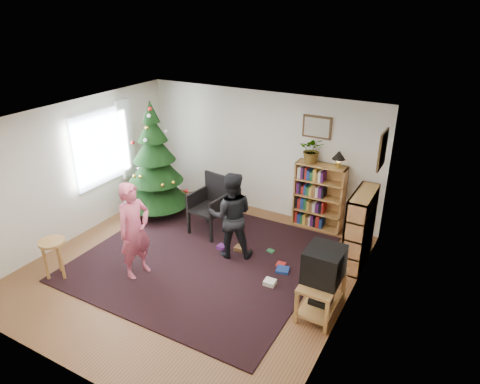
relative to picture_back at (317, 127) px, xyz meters
The scene contains 23 objects.
floor 3.35m from the picture_back, 114.92° to the right, with size 5.00×5.00×0.00m, color brown.
ceiling 2.78m from the picture_back, 114.92° to the right, with size 5.00×5.00×0.00m, color white.
wall_back 1.35m from the picture_back, behind, with size 5.00×0.02×2.50m, color silver.
wall_front 5.15m from the picture_back, 103.02° to the right, with size 5.00×0.02×2.50m, color silver.
wall_left 4.47m from the picture_back, 145.86° to the right, with size 0.02×5.00×2.50m, color silver.
wall_right 2.90m from the picture_back, 61.39° to the right, with size 0.02×5.00×2.50m, color silver.
rug 3.13m from the picture_back, 117.87° to the right, with size 3.80×3.60×0.02m, color black.
window_pane 4.10m from the picture_back, 152.62° to the right, with size 0.04×1.20×1.40m, color silver.
curtain 3.79m from the picture_back, 161.83° to the right, with size 0.06×0.35×1.60m, color silver.
picture_back is the anchor object (origin of this frame).
picture_right 1.51m from the picture_back, 28.69° to the right, with size 0.03×0.50×0.60m.
christmas_tree 3.26m from the picture_back, 157.94° to the right, with size 1.30×1.30×2.36m.
bookshelf_back 1.31m from the picture_back, 35.33° to the right, with size 0.95×0.30×1.30m.
bookshelf_right 2.02m from the picture_back, 40.12° to the right, with size 0.30×0.95×1.30m.
tv_stand 3.15m from the picture_back, 66.60° to the right, with size 0.48×0.87×0.55m.
crt_tv 2.93m from the picture_back, 66.66° to the right, with size 0.51×0.55×0.48m.
armchair 2.37m from the picture_back, 141.23° to the right, with size 0.69×0.69×1.11m.
stool 4.93m from the picture_back, 127.76° to the right, with size 0.40×0.40×0.67m.
person_standing 3.71m from the picture_back, 120.91° to the right, with size 0.58×0.38×1.60m, color #C14D64.
person_by_chair 2.30m from the picture_back, 113.00° to the right, with size 0.75×0.58×1.54m, color black.
potted_plant 0.42m from the picture_back, 94.04° to the right, with size 0.45×0.39×0.50m, color gray.
table_lamp 0.67m from the picture_back, 15.39° to the right, with size 0.24×0.24×0.32m.
floor_clutter 2.57m from the picture_back, 92.47° to the right, with size 2.04×1.17×0.08m.
Camera 1 is at (3.57, -4.84, 4.10)m, focal length 32.00 mm.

